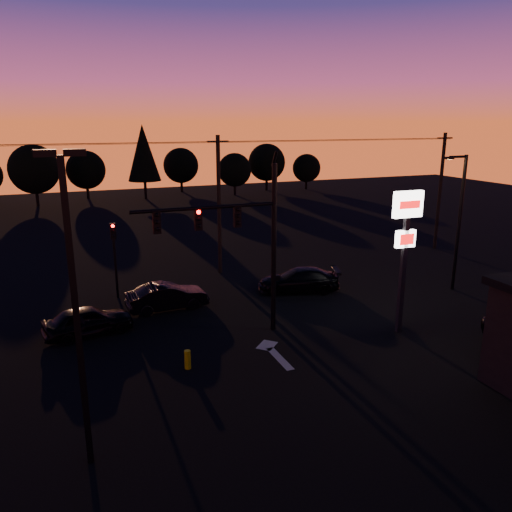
{
  "coord_description": "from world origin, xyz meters",
  "views": [
    {
      "loc": [
        -7.64,
        -16.69,
        9.81
      ],
      "look_at": [
        1.0,
        5.0,
        3.5
      ],
      "focal_mm": 35.0,
      "sensor_mm": 36.0,
      "label": 1
    }
  ],
  "objects_px": {
    "bollard": "(188,360)",
    "car_mid": "(167,297)",
    "streetlight": "(459,217)",
    "parking_lot_light": "(74,295)",
    "car_left": "(88,321)",
    "traffic_signal_mast": "(242,233)",
    "secondary_signal": "(114,249)",
    "pylon_sign": "(406,232)",
    "car_right": "(299,280)"
  },
  "relations": [
    {
      "from": "streetlight",
      "to": "car_mid",
      "type": "height_order",
      "value": "streetlight"
    },
    {
      "from": "car_right",
      "to": "pylon_sign",
      "type": "bearing_deg",
      "value": 32.52
    },
    {
      "from": "streetlight",
      "to": "car_right",
      "type": "relative_size",
      "value": 1.66
    },
    {
      "from": "car_mid",
      "to": "bollard",
      "type": "bearing_deg",
      "value": 170.73
    },
    {
      "from": "bollard",
      "to": "car_mid",
      "type": "relative_size",
      "value": 0.18
    },
    {
      "from": "traffic_signal_mast",
      "to": "car_left",
      "type": "bearing_deg",
      "value": 158.59
    },
    {
      "from": "car_left",
      "to": "car_right",
      "type": "height_order",
      "value": "car_left"
    },
    {
      "from": "parking_lot_light",
      "to": "streetlight",
      "type": "height_order",
      "value": "parking_lot_light"
    },
    {
      "from": "streetlight",
      "to": "traffic_signal_mast",
      "type": "bearing_deg",
      "value": -173.86
    },
    {
      "from": "pylon_sign",
      "to": "bollard",
      "type": "height_order",
      "value": "pylon_sign"
    },
    {
      "from": "streetlight",
      "to": "bollard",
      "type": "xyz_separation_m",
      "value": [
        -17.28,
        -3.9,
        -4.02
      ]
    },
    {
      "from": "parking_lot_light",
      "to": "streetlight",
      "type": "distance_m",
      "value": 23.05
    },
    {
      "from": "pylon_sign",
      "to": "car_mid",
      "type": "height_order",
      "value": "pylon_sign"
    },
    {
      "from": "traffic_signal_mast",
      "to": "bollard",
      "type": "relative_size",
      "value": 10.81
    },
    {
      "from": "car_mid",
      "to": "parking_lot_light",
      "type": "bearing_deg",
      "value": 153.65
    },
    {
      "from": "traffic_signal_mast",
      "to": "car_right",
      "type": "distance_m",
      "value": 8.21
    },
    {
      "from": "secondary_signal",
      "to": "streetlight",
      "type": "bearing_deg",
      "value": -17.56
    },
    {
      "from": "secondary_signal",
      "to": "parking_lot_light",
      "type": "height_order",
      "value": "parking_lot_light"
    },
    {
      "from": "secondary_signal",
      "to": "car_left",
      "type": "bearing_deg",
      "value": -111.42
    },
    {
      "from": "streetlight",
      "to": "parking_lot_light",
      "type": "bearing_deg",
      "value": -158.35
    },
    {
      "from": "parking_lot_light",
      "to": "car_mid",
      "type": "xyz_separation_m",
      "value": [
        4.79,
        11.59,
        -4.56
      ]
    },
    {
      "from": "car_mid",
      "to": "car_right",
      "type": "xyz_separation_m",
      "value": [
        7.89,
        0.04,
        -0.01
      ]
    },
    {
      "from": "bollard",
      "to": "secondary_signal",
      "type": "bearing_deg",
      "value": 99.38
    },
    {
      "from": "streetlight",
      "to": "car_left",
      "type": "height_order",
      "value": "streetlight"
    },
    {
      "from": "traffic_signal_mast",
      "to": "bollard",
      "type": "xyz_separation_m",
      "value": [
        -3.27,
        -2.39,
        -4.54
      ]
    },
    {
      "from": "traffic_signal_mast",
      "to": "bollard",
      "type": "height_order",
      "value": "traffic_signal_mast"
    },
    {
      "from": "pylon_sign",
      "to": "car_right",
      "type": "bearing_deg",
      "value": 104.3
    },
    {
      "from": "pylon_sign",
      "to": "streetlight",
      "type": "xyz_separation_m",
      "value": [
        6.91,
        4.0,
        -0.49
      ]
    },
    {
      "from": "bollard",
      "to": "car_right",
      "type": "bearing_deg",
      "value": 39.41
    },
    {
      "from": "pylon_sign",
      "to": "bollard",
      "type": "relative_size",
      "value": 8.57
    },
    {
      "from": "pylon_sign",
      "to": "car_left",
      "type": "relative_size",
      "value": 1.65
    },
    {
      "from": "bollard",
      "to": "car_left",
      "type": "height_order",
      "value": "car_left"
    },
    {
      "from": "secondary_signal",
      "to": "bollard",
      "type": "distance_m",
      "value": 10.31
    },
    {
      "from": "parking_lot_light",
      "to": "car_left",
      "type": "height_order",
      "value": "parking_lot_light"
    },
    {
      "from": "parking_lot_light",
      "to": "streetlight",
      "type": "bearing_deg",
      "value": 21.65
    },
    {
      "from": "secondary_signal",
      "to": "car_right",
      "type": "relative_size",
      "value": 0.9
    },
    {
      "from": "car_left",
      "to": "car_mid",
      "type": "bearing_deg",
      "value": -75.2
    },
    {
      "from": "car_right",
      "to": "traffic_signal_mast",
      "type": "bearing_deg",
      "value": -30.49
    },
    {
      "from": "secondary_signal",
      "to": "traffic_signal_mast",
      "type": "bearing_deg",
      "value": -56.81
    },
    {
      "from": "secondary_signal",
      "to": "pylon_sign",
      "type": "xyz_separation_m",
      "value": [
        12.0,
        -9.99,
        2.05
      ]
    },
    {
      "from": "car_mid",
      "to": "traffic_signal_mast",
      "type": "bearing_deg",
      "value": -154.26
    },
    {
      "from": "secondary_signal",
      "to": "car_right",
      "type": "height_order",
      "value": "secondary_signal"
    },
    {
      "from": "pylon_sign",
      "to": "car_mid",
      "type": "distance_m",
      "value": 12.74
    },
    {
      "from": "parking_lot_light",
      "to": "pylon_sign",
      "type": "bearing_deg",
      "value": 17.23
    },
    {
      "from": "parking_lot_light",
      "to": "pylon_sign",
      "type": "xyz_separation_m",
      "value": [
        14.5,
        4.5,
        -0.36
      ]
    },
    {
      "from": "traffic_signal_mast",
      "to": "bollard",
      "type": "distance_m",
      "value": 6.08
    },
    {
      "from": "parking_lot_light",
      "to": "car_mid",
      "type": "relative_size",
      "value": 2.12
    },
    {
      "from": "car_left",
      "to": "car_mid",
      "type": "xyz_separation_m",
      "value": [
        4.18,
        1.93,
        0.01
      ]
    },
    {
      "from": "parking_lot_light",
      "to": "car_left",
      "type": "bearing_deg",
      "value": 86.41
    },
    {
      "from": "traffic_signal_mast",
      "to": "parking_lot_light",
      "type": "bearing_deg",
      "value": -136.63
    }
  ]
}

